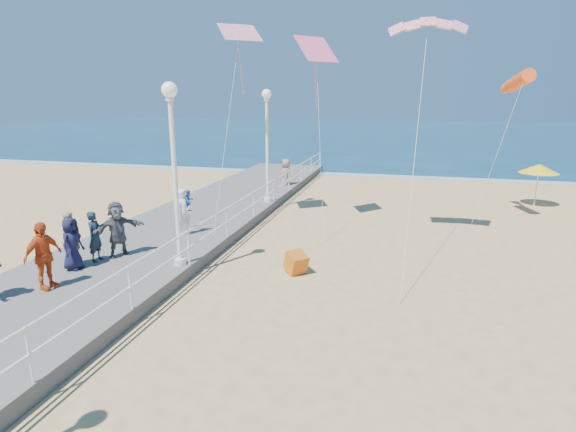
% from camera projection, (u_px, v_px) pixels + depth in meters
% --- Properties ---
extents(ground, '(160.00, 160.00, 0.00)m').
position_uv_depth(ground, '(357.00, 295.00, 12.39)').
color(ground, tan).
rests_on(ground, ground).
extents(ocean, '(160.00, 90.00, 0.05)m').
position_uv_depth(ocean, '(400.00, 133.00, 73.28)').
color(ocean, '#0D324F').
rests_on(ocean, ground).
extents(surf_line, '(160.00, 1.20, 0.04)m').
position_uv_depth(surf_line, '(388.00, 176.00, 31.58)').
color(surf_line, silver).
rests_on(surf_line, ground).
extents(boardwalk, '(5.00, 44.00, 0.40)m').
position_uv_depth(boardwalk, '(119.00, 264.00, 14.17)').
color(boardwalk, slate).
rests_on(boardwalk, ground).
extents(railing, '(0.05, 42.00, 0.55)m').
position_uv_depth(railing, '(188.00, 238.00, 13.31)').
color(railing, white).
rests_on(railing, boardwalk).
extents(lamp_post_mid, '(0.44, 0.44, 5.32)m').
position_uv_depth(lamp_post_mid, '(174.00, 157.00, 12.77)').
color(lamp_post_mid, white).
rests_on(lamp_post_mid, boardwalk).
extents(lamp_post_far, '(0.44, 0.44, 5.32)m').
position_uv_depth(lamp_post_far, '(267.00, 134.00, 21.21)').
color(lamp_post_far, white).
rests_on(lamp_post_far, boardwalk).
extents(woman_holding_toddler, '(0.61, 0.73, 1.71)m').
position_uv_depth(woman_holding_toddler, '(184.00, 212.00, 16.40)').
color(woman_holding_toddler, white).
rests_on(woman_holding_toddler, boardwalk).
extents(toddler_held, '(0.43, 0.48, 0.81)m').
position_uv_depth(toddler_held, '(189.00, 201.00, 16.41)').
color(toddler_held, blue).
rests_on(toddler_held, boardwalk).
extents(spectator_0, '(0.40, 0.59, 1.56)m').
position_uv_depth(spectator_0, '(95.00, 236.00, 13.72)').
color(spectator_0, '#182435').
rests_on(spectator_0, boardwalk).
extents(spectator_3, '(0.62, 1.12, 1.81)m').
position_uv_depth(spectator_3, '(43.00, 256.00, 11.63)').
color(spectator_3, '#CF4719').
rests_on(spectator_3, boardwalk).
extents(spectator_4, '(0.53, 0.78, 1.56)m').
position_uv_depth(spectator_4, '(72.00, 244.00, 13.04)').
color(spectator_4, '#171733').
rests_on(spectator_4, boardwalk).
extents(spectator_5, '(1.35, 1.65, 1.77)m').
position_uv_depth(spectator_5, '(117.00, 229.00, 14.13)').
color(spectator_5, '#525357').
rests_on(spectator_5, boardwalk).
extents(spectator_6, '(0.41, 0.61, 1.67)m').
position_uv_depth(spectator_6, '(72.00, 238.00, 13.34)').
color(spectator_6, '#86785C').
rests_on(spectator_6, boardwalk).
extents(beach_walker_c, '(0.87, 1.08, 1.92)m').
position_uv_depth(beach_walker_c, '(286.00, 175.00, 26.27)').
color(beach_walker_c, gray).
rests_on(beach_walker_c, ground).
extents(box_kite, '(0.89, 0.89, 0.74)m').
position_uv_depth(box_kite, '(296.00, 265.00, 13.85)').
color(box_kite, red).
rests_on(box_kite, ground).
extents(beach_umbrella, '(1.90, 1.90, 2.14)m').
position_uv_depth(beach_umbrella, '(539.00, 169.00, 22.37)').
color(beach_umbrella, white).
rests_on(beach_umbrella, ground).
extents(kite_parafoil, '(2.61, 0.94, 0.65)m').
position_uv_depth(kite_parafoil, '(428.00, 22.00, 14.83)').
color(kite_parafoil, red).
extents(kite_windsock, '(1.05, 2.95, 1.14)m').
position_uv_depth(kite_windsock, '(520.00, 81.00, 18.03)').
color(kite_windsock, '#FA5315').
extents(kite_diamond_pink, '(1.80, 1.82, 1.06)m').
position_uv_depth(kite_diamond_pink, '(316.00, 49.00, 17.67)').
color(kite_diamond_pink, '#F2598F').
extents(kite_diamond_redwhite, '(2.04, 1.99, 0.80)m').
position_uv_depth(kite_diamond_redwhite, '(240.00, 32.00, 18.02)').
color(kite_diamond_redwhite, red).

